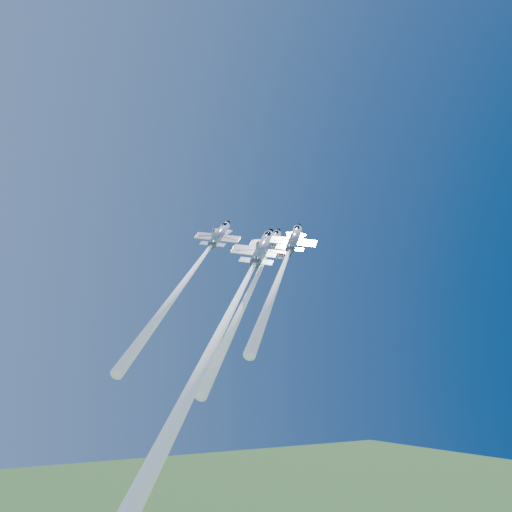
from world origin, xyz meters
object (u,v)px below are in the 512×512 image
jet_lead (253,285)px  jet_left (191,273)px  jet_slot (230,311)px  jet_right (282,271)px

jet_lead → jet_left: jet_lead is taller
jet_lead → jet_slot: bearing=-93.0°
jet_lead → jet_right: jet_lead is taller
jet_lead → jet_left: size_ratio=1.09×
jet_left → jet_slot: bearing=-49.2°
jet_left → jet_right: 14.51m
jet_lead → jet_slot: (-10.57, -11.53, -6.05)m
jet_lead → jet_right: 6.98m
jet_slot → jet_right: bearing=61.7°
jet_lead → jet_left: bearing=-146.6°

